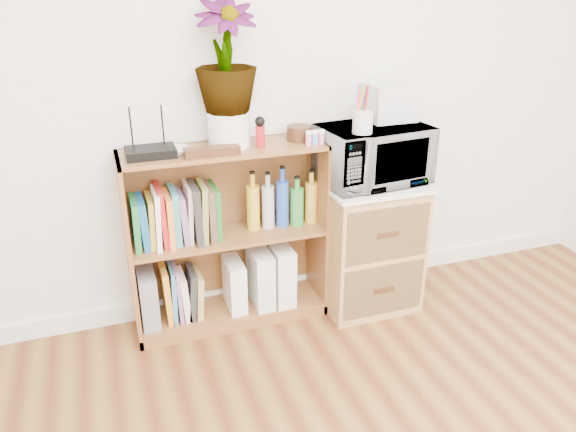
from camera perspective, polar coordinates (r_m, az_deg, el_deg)
name	(u,v)px	position (r m, az deg, el deg)	size (l,w,h in m)	color
skirting_board	(284,285)	(3.28, -0.36, -7.04)	(4.00, 0.02, 0.10)	white
bookshelf	(228,238)	(2.87, -6.11, -2.22)	(1.00, 0.30, 0.95)	brown
wicker_unit	(366,244)	(3.10, 7.94, -2.88)	(0.50, 0.45, 0.70)	#9E7542
microwave	(373,154)	(2.90, 8.60, 6.21)	(0.53, 0.36, 0.29)	white
pen_cup	(363,122)	(2.71, 7.59, 9.45)	(0.10, 0.10, 0.11)	silver
small_appliance	(390,102)	(2.97, 10.34, 11.33)	(0.24, 0.20, 0.19)	silver
router	(151,152)	(2.63, -13.79, 6.32)	(0.22, 0.15, 0.04)	black
white_bowl	(175,151)	(2.63, -11.37, 6.46)	(0.13, 0.13, 0.03)	silver
plant_pot	(229,129)	(2.70, -6.03, 8.77)	(0.20, 0.20, 0.17)	white
potted_plant	(226,56)	(2.64, -6.35, 15.83)	(0.28, 0.28, 0.50)	#38722D
trinket_box	(212,151)	(2.59, -7.71, 6.53)	(0.25, 0.06, 0.04)	#37210F
kokeshi_doll	(260,137)	(2.69, -2.84, 8.06)	(0.04, 0.04, 0.10)	#AD151A
wooden_bowl	(299,133)	(2.80, 1.14, 8.42)	(0.12, 0.12, 0.07)	#3D2110
paint_jars	(315,139)	(2.73, 2.76, 7.86)	(0.12, 0.04, 0.06)	pink
file_box	(148,297)	(2.95, -14.05, -7.94)	(0.09, 0.23, 0.29)	gray
magazine_holder_left	(234,284)	(3.00, -5.48, -6.89)	(0.09, 0.22, 0.27)	white
magazine_holder_mid	(260,276)	(3.02, -2.84, -6.14)	(0.10, 0.25, 0.31)	silver
magazine_holder_right	(280,272)	(3.04, -0.81, -5.72)	(0.10, 0.26, 0.32)	white
cookbooks	(177,216)	(2.77, -11.25, 0.01)	(0.42, 0.20, 0.29)	#1F7638
liquor_bottles	(282,200)	(2.88, -0.57, 1.63)	(0.38, 0.07, 0.32)	gold
lower_books	(181,292)	(2.96, -10.80, -7.64)	(0.20, 0.19, 0.30)	orange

